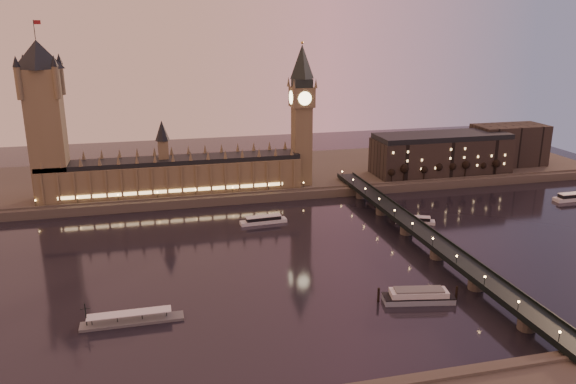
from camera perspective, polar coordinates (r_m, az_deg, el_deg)
name	(u,v)px	position (r m, az deg, el deg)	size (l,w,h in m)	color
ground	(263,261)	(301.86, -2.57, -6.99)	(700.00, 700.00, 0.00)	black
far_embankment	(259,175)	(459.72, -2.97, 1.73)	(560.00, 130.00, 6.00)	#423D35
palace_of_westminster	(173,171)	(405.06, -11.60, 2.10)	(180.00, 26.62, 52.00)	brown
victoria_tower	(45,113)	(402.02, -23.49, 7.38)	(31.68, 31.68, 118.00)	brown
big_ben	(302,107)	(410.85, 1.41, 8.64)	(17.68, 17.68, 104.00)	brown
westminster_bridge	(421,236)	(328.53, 13.33, -4.40)	(13.20, 260.00, 15.30)	black
city_block	(464,150)	(482.92, 17.46, 4.05)	(155.00, 45.00, 34.00)	black
bare_tree_0	(390,171)	(431.60, 10.37, 2.08)	(5.68, 5.68, 11.55)	black
bare_tree_1	(406,170)	(437.00, 11.93, 2.17)	(5.68, 5.68, 11.55)	black
bare_tree_2	(422,169)	(442.71, 13.45, 2.26)	(5.68, 5.68, 11.55)	black
bare_tree_3	(437,168)	(448.73, 14.93, 2.34)	(5.68, 5.68, 11.55)	black
bare_tree_4	(453,167)	(455.05, 16.38, 2.42)	(5.68, 5.68, 11.55)	black
bare_tree_5	(468,166)	(461.64, 17.78, 2.50)	(5.68, 5.68, 11.55)	black
bare_tree_6	(482,165)	(468.50, 19.14, 2.57)	(5.68, 5.68, 11.55)	black
bare_tree_7	(497,164)	(475.62, 20.46, 2.64)	(5.68, 5.68, 11.55)	black
cruise_boat_a	(263,220)	(356.48, -2.51, -2.86)	(30.14, 8.46, 4.76)	silver
cruise_boat_b	(415,220)	(365.32, 12.79, -2.80)	(24.99, 15.16, 4.53)	silver
cruise_boat_c	(572,197)	(450.62, 26.90, -0.48)	(27.45, 7.83, 5.47)	silver
moored_barge	(419,296)	(265.21, 13.12, -10.25)	(36.39, 14.85, 6.79)	gray
pontoon_pier	(132,320)	(251.50, -15.57, -12.42)	(42.58, 7.10, 11.35)	#595B5E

